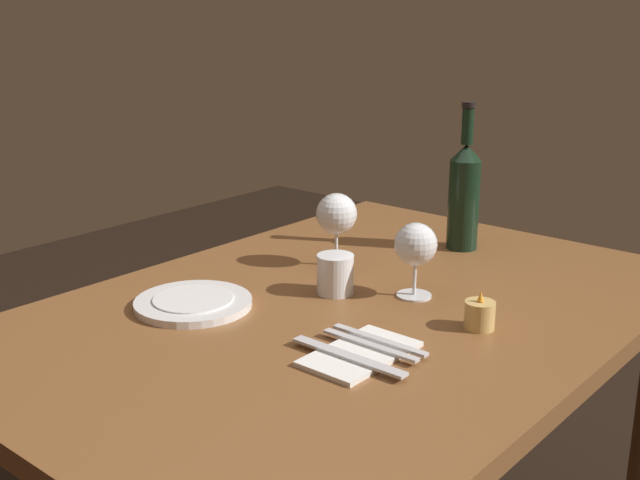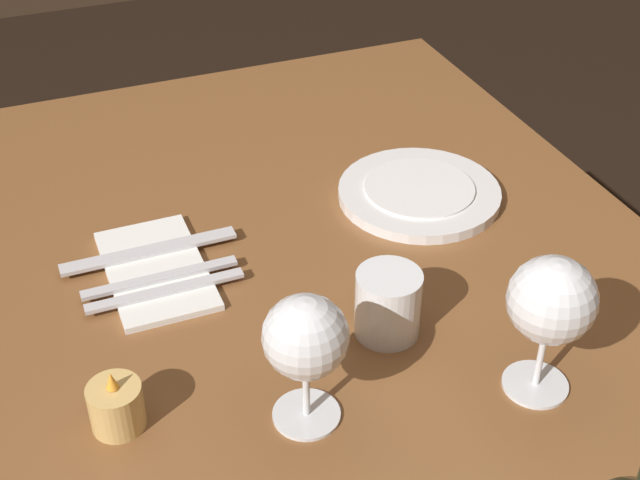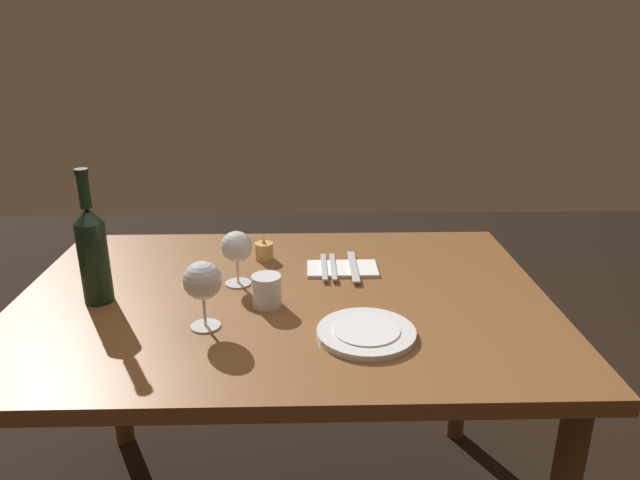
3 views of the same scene
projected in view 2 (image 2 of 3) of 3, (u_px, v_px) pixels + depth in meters
The scene contains 10 objects.
dining_table at pixel (324, 383), 1.00m from camera, with size 1.30×0.90×0.74m.
wine_glass_left at pixel (551, 303), 0.81m from camera, with size 0.08×0.08×0.15m.
wine_glass_right at pixel (306, 340), 0.79m from camera, with size 0.08×0.08×0.14m.
water_tumbler at pixel (388, 306), 0.92m from camera, with size 0.07×0.07×0.08m.
votive_candle at pixel (117, 407), 0.82m from camera, with size 0.05×0.05×0.07m.
dinner_plate at pixel (419, 193), 1.15m from camera, with size 0.21×0.21×0.02m.
folded_napkin at pixel (156, 270), 1.02m from camera, with size 0.19×0.11×0.01m.
fork_inner at pixel (160, 278), 1.00m from camera, with size 0.01×0.18×0.00m.
fork_outer at pixel (165, 291), 0.98m from camera, with size 0.01×0.18×0.00m.
table_knife at pixel (149, 251), 1.04m from camera, with size 0.02×0.21×0.00m.
Camera 2 is at (-0.66, 0.27, 1.37)m, focal length 49.32 mm.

